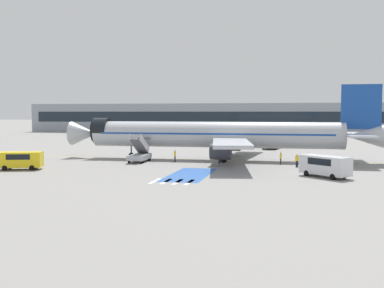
# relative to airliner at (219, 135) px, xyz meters

# --- Properties ---
(ground_plane) EXTENTS (600.00, 600.00, 0.00)m
(ground_plane) POSITION_rel_airliner_xyz_m (-0.74, -0.31, -3.68)
(ground_plane) COLOR gray
(apron_leadline_yellow) EXTENTS (80.30, 2.85, 0.01)m
(apron_leadline_yellow) POSITION_rel_airliner_xyz_m (-0.63, -0.02, -3.68)
(apron_leadline_yellow) COLOR gold
(apron_leadline_yellow) RESTS_ON ground_plane
(apron_stand_patch_blue) EXTENTS (4.30, 11.62, 0.01)m
(apron_stand_patch_blue) POSITION_rel_airliner_xyz_m (-0.63, -15.74, -3.68)
(apron_stand_patch_blue) COLOR #2856A8
(apron_stand_patch_blue) RESTS_ON ground_plane
(apron_walkway_bar_0) EXTENTS (0.44, 3.60, 0.01)m
(apron_walkway_bar_0) POSITION_rel_airliner_xyz_m (-3.03, -21.06, -3.68)
(apron_walkway_bar_0) COLOR silver
(apron_walkway_bar_0) RESTS_ON ground_plane
(apron_walkway_bar_1) EXTENTS (0.44, 3.60, 0.01)m
(apron_walkway_bar_1) POSITION_rel_airliner_xyz_m (-1.83, -21.06, -3.68)
(apron_walkway_bar_1) COLOR silver
(apron_walkway_bar_1) RESTS_ON ground_plane
(apron_walkway_bar_2) EXTENTS (0.44, 3.60, 0.01)m
(apron_walkway_bar_2) POSITION_rel_airliner_xyz_m (-0.63, -21.06, -3.68)
(apron_walkway_bar_2) COLOR silver
(apron_walkway_bar_2) RESTS_ON ground_plane
(apron_walkway_bar_3) EXTENTS (0.44, 3.60, 0.01)m
(apron_walkway_bar_3) POSITION_rel_airliner_xyz_m (0.57, -21.06, -3.68)
(apron_walkway_bar_3) COLOR silver
(apron_walkway_bar_3) RESTS_ON ground_plane
(airliner) EXTENTS (46.20, 32.83, 10.76)m
(airliner) POSITION_rel_airliner_xyz_m (0.00, 0.00, 0.00)
(airliner) COLOR #B7BCC4
(airliner) RESTS_ON ground_plane
(boarding_stairs_forward) EXTENTS (2.36, 5.29, 4.08)m
(boarding_stairs_forward) POSITION_rel_airliner_xyz_m (-10.47, -4.78, -2.68)
(boarding_stairs_forward) COLOR #ADB2BA
(boarding_stairs_forward) RESTS_ON ground_plane
(fuel_tanker) EXTENTS (3.88, 9.26, 3.55)m
(fuel_tanker) POSITION_rel_airliner_xyz_m (6.69, 23.43, -1.88)
(fuel_tanker) COLOR #38383D
(fuel_tanker) RESTS_ON ground_plane
(service_van_0) EXTENTS (5.47, 5.13, 2.29)m
(service_van_0) POSITION_rel_airliner_xyz_m (13.98, -14.46, -2.32)
(service_van_0) COLOR silver
(service_van_0) RESTS_ON ground_plane
(service_van_1) EXTENTS (5.50, 3.55, 2.15)m
(service_van_1) POSITION_rel_airliner_xyz_m (-21.69, -16.10, -2.39)
(service_van_1) COLOR yellow
(service_van_1) RESTS_ON ground_plane
(baggage_cart) EXTENTS (2.75, 2.98, 0.87)m
(baggage_cart) POSITION_rel_airliner_xyz_m (13.34, -7.96, -3.43)
(baggage_cart) COLOR gray
(baggage_cart) RESTS_ON ground_plane
(ground_crew_0) EXTENTS (0.46, 0.28, 1.62)m
(ground_crew_0) POSITION_rel_airliner_xyz_m (0.82, -4.29, -2.76)
(ground_crew_0) COLOR #191E38
(ground_crew_0) RESTS_ON ground_plane
(ground_crew_1) EXTENTS (0.29, 0.46, 1.65)m
(ground_crew_1) POSITION_rel_airliner_xyz_m (8.96, -3.23, -2.74)
(ground_crew_1) COLOR #2D2D33
(ground_crew_1) RESTS_ON ground_plane
(ground_crew_2) EXTENTS (0.48, 0.44, 1.61)m
(ground_crew_2) POSITION_rel_airliner_xyz_m (11.07, -5.81, -2.76)
(ground_crew_2) COLOR #191E38
(ground_crew_2) RESTS_ON ground_plane
(ground_crew_3) EXTENTS (0.40, 0.49, 1.64)m
(ground_crew_3) POSITION_rel_airliner_xyz_m (-5.60, -3.75, -2.75)
(ground_crew_3) COLOR black
(ground_crew_3) RESTS_ON ground_plane
(terminal_building) EXTENTS (136.57, 12.10, 9.79)m
(terminal_building) POSITION_rel_airliner_xyz_m (-11.74, 83.60, 1.21)
(terminal_building) COLOR #89939E
(terminal_building) RESTS_ON ground_plane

